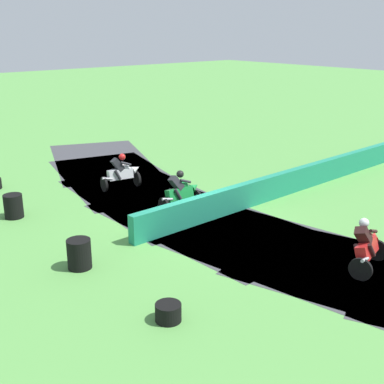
% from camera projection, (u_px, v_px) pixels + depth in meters
% --- Properties ---
extents(ground_plane, '(120.00, 120.00, 0.00)m').
position_uv_depth(ground_plane, '(202.00, 222.00, 16.69)').
color(ground_plane, '#569947').
extents(track_asphalt, '(8.05, 27.14, 0.01)m').
position_uv_depth(track_asphalt, '(220.00, 215.00, 17.22)').
color(track_asphalt, '#3D3D42').
rests_on(track_asphalt, ground).
extents(safety_barrier, '(15.88, 0.64, 0.90)m').
position_uv_depth(safety_barrier, '(298.00, 179.00, 19.79)').
color(safety_barrier, '#1E8466').
rests_on(safety_barrier, ground).
extents(motorcycle_lead_white, '(1.71, 0.89, 1.42)m').
position_uv_depth(motorcycle_lead_white, '(122.00, 172.00, 19.93)').
color(motorcycle_lead_white, black).
rests_on(motorcycle_lead_white, ground).
extents(motorcycle_chase_green, '(1.70, 0.81, 1.43)m').
position_uv_depth(motorcycle_chase_green, '(181.00, 191.00, 17.66)').
color(motorcycle_chase_green, black).
rests_on(motorcycle_chase_green, ground).
extents(motorcycle_trailing_red, '(1.68, 1.09, 1.43)m').
position_uv_depth(motorcycle_trailing_red, '(367.00, 245.00, 13.32)').
color(motorcycle_trailing_red, black).
rests_on(motorcycle_trailing_red, ground).
extents(tire_stack_mid_a, '(0.62, 0.62, 0.80)m').
position_uv_depth(tire_stack_mid_a, '(13.00, 206.00, 16.94)').
color(tire_stack_mid_a, black).
rests_on(tire_stack_mid_a, ground).
extents(tire_stack_mid_b, '(0.64, 0.64, 0.80)m').
position_uv_depth(tire_stack_mid_b, '(79.00, 254.00, 13.39)').
color(tire_stack_mid_b, black).
rests_on(tire_stack_mid_b, ground).
extents(tire_stack_far, '(0.58, 0.58, 0.40)m').
position_uv_depth(tire_stack_far, '(168.00, 312.00, 11.02)').
color(tire_stack_far, black).
rests_on(tire_stack_far, ground).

